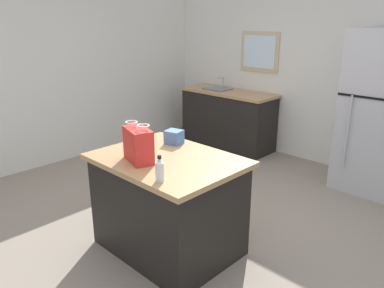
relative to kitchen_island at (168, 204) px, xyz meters
The scene contains 9 objects.
ground 0.59m from the kitchen_island, 87.65° to the left, with size 6.82×6.82×0.00m, color gray.
back_wall 3.14m from the kitchen_island, 90.01° to the left, with size 5.68×0.13×2.66m.
left_wall 2.99m from the kitchen_island, behind, with size 0.10×5.27×2.66m.
kitchen_island is the anchor object (origin of this frame).
refrigerator 2.77m from the kitchen_island, 71.93° to the left, with size 0.81×0.73×1.90m.
sink_counter 3.04m from the kitchen_island, 119.18° to the left, with size 1.57×0.60×1.09m.
shopping_bag 0.63m from the kitchen_island, 117.03° to the right, with size 0.34×0.25×0.32m.
small_box 0.63m from the kitchen_island, 127.90° to the left, with size 0.15×0.13×0.13m, color #4775B7.
bottle 0.71m from the kitchen_island, 48.65° to the right, with size 0.07×0.07×0.20m.
Camera 1 is at (2.21, -2.38, 2.00)m, focal length 35.30 mm.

